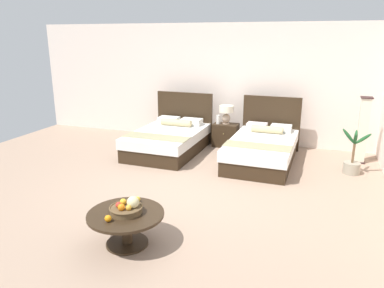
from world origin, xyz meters
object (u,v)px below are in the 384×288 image
at_px(floor_lamp_corner, 363,130).
at_px(bed_near_corner, 262,148).
at_px(bed_near_window, 169,139).
at_px(vase, 218,119).
at_px(coffee_table, 126,221).
at_px(potted_palm, 352,162).
at_px(loose_orange, 108,218).
at_px(nightstand, 226,135).
at_px(loose_apple, 137,199).
at_px(table_lamp, 226,112).
at_px(fruit_bowl, 127,208).

bearing_deg(floor_lamp_corner, bed_near_corner, -161.54).
relative_size(bed_near_window, vase, 10.04).
distance_m(bed_near_window, bed_near_corner, 2.05).
bearing_deg(coffee_table, potted_palm, 52.20).
bearing_deg(loose_orange, bed_near_window, 102.82).
relative_size(bed_near_window, nightstand, 3.69).
bearing_deg(loose_apple, potted_palm, 49.51).
relative_size(nightstand, table_lamp, 1.33).
bearing_deg(vase, nightstand, 13.25).
bearing_deg(bed_near_window, fruit_bowl, -74.84).
height_order(bed_near_corner, fruit_bowl, bed_near_corner).
relative_size(coffee_table, potted_palm, 1.08).
height_order(bed_near_window, loose_orange, bed_near_window).
relative_size(bed_near_window, table_lamp, 4.92).
distance_m(vase, loose_orange, 4.73).
xyz_separation_m(table_lamp, potted_palm, (2.67, -0.99, -0.58)).
bearing_deg(nightstand, loose_orange, -92.02).
relative_size(bed_near_window, potted_palm, 2.42).
bearing_deg(vase, floor_lamp_corner, -3.33).
bearing_deg(floor_lamp_corner, vase, 176.67).
relative_size(loose_orange, potted_palm, 0.09).
height_order(bed_near_corner, nightstand, bed_near_corner).
height_order(loose_orange, potted_palm, potted_palm).
relative_size(table_lamp, coffee_table, 0.46).
xyz_separation_m(loose_apple, floor_lamp_corner, (2.94, 3.98, 0.21)).
xyz_separation_m(bed_near_window, floor_lamp_corner, (3.91, 0.63, 0.38)).
xyz_separation_m(vase, potted_palm, (2.84, -0.93, -0.41)).
distance_m(nightstand, fruit_bowl, 4.51).
height_order(table_lamp, loose_orange, table_lamp).
xyz_separation_m(table_lamp, coffee_table, (-0.09, -4.53, -0.49)).
distance_m(vase, floor_lamp_corner, 3.03).
distance_m(nightstand, potted_palm, 2.84).
distance_m(table_lamp, coffee_table, 4.56).
xyz_separation_m(bed_near_corner, coffee_table, (-1.07, -3.68, 0.03)).
height_order(nightstand, table_lamp, table_lamp).
bearing_deg(fruit_bowl, loose_apple, 94.27).
height_order(fruit_bowl, loose_orange, fruit_bowl).
bearing_deg(loose_orange, potted_palm, 53.32).
distance_m(bed_near_corner, loose_apple, 3.53).
bearing_deg(bed_near_window, table_lamp, 39.02).
bearing_deg(bed_near_window, floor_lamp_corner, 9.08).
relative_size(bed_near_window, coffee_table, 2.25).
distance_m(bed_near_window, loose_orange, 4.03).
relative_size(bed_near_corner, potted_palm, 2.55).
bearing_deg(bed_near_window, loose_apple, -73.87).
bearing_deg(loose_apple, coffee_table, -89.09).
bearing_deg(bed_near_corner, coffee_table, -106.24).
xyz_separation_m(table_lamp, floor_lamp_corner, (2.85, -0.24, -0.13)).
bearing_deg(bed_near_corner, table_lamp, 138.88).
distance_m(bed_near_window, floor_lamp_corner, 3.98).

